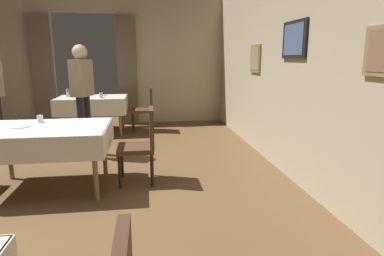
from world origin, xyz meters
The scene contains 13 objects.
ground centered at (0.00, 0.00, 0.00)m, with size 10.08×10.08×0.00m, color brown.
wall_right centered at (3.20, 0.00, 1.50)m, with size 0.16×8.40×3.00m.
wall_back centered at (0.00, 4.18, 1.51)m, with size 6.40×0.27×3.00m.
dining_table_mid centered at (0.18, 0.20, 0.66)m, with size 1.41×1.04×0.75m.
dining_table_far centered at (0.25, 3.14, 0.64)m, with size 1.37×0.91×0.75m.
chair_mid_right centered at (1.27, 0.28, 0.52)m, with size 0.44×0.44×0.93m.
chair_far_right centered at (1.32, 3.21, 0.52)m, with size 0.44×0.44×0.93m.
plate_mid_a centered at (-0.11, 0.23, 0.76)m, with size 0.23×0.23×0.01m, color white.
glass_mid_c centered at (0.05, 0.48, 0.80)m, with size 0.07×0.07×0.09m, color silver.
flower_vase_far centered at (-0.23, 3.19, 0.84)m, with size 0.07×0.07×0.17m.
glass_far_b centered at (0.46, 2.93, 0.80)m, with size 0.07×0.07×0.10m, color silver.
plate_far_c centered at (0.44, 3.38, 0.76)m, with size 0.18×0.18×0.01m, color white.
person_waiter_by_doorway centered at (0.37, 1.52, 1.02)m, with size 0.32×0.41×1.72m.
Camera 1 is at (1.34, -3.64, 1.53)m, focal length 30.46 mm.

